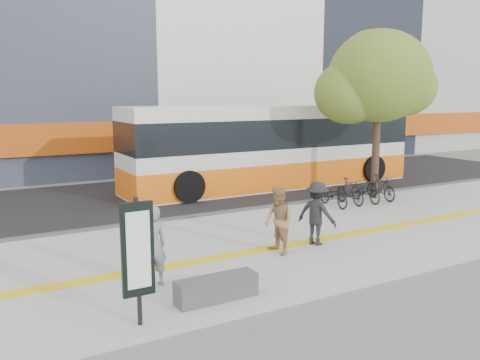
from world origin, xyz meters
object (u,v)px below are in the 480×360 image
bus (273,148)px  seated_woman (152,246)px  bench (217,288)px  pedestrian_tan (279,221)px  street_tree (376,79)px  signboard (138,251)px  pedestrian_dark (317,213)px

bus → seated_woman: (-8.42, -8.44, -0.76)m
bench → pedestrian_tan: 3.19m
bench → seated_woman: (-0.80, 1.26, 0.61)m
seated_woman → pedestrian_tan: bearing=-174.7°
pedestrian_tan → seated_woman: bearing=-81.8°
street_tree → bus: (-2.16, 3.68, -2.84)m
pedestrian_tan → bus: bearing=147.4°
signboard → street_tree: bearing=29.1°
street_tree → pedestrian_tan: size_ratio=3.83×
bench → street_tree: 12.23m
signboard → bus: bus is taller
seated_woman → signboard: bearing=59.7°
pedestrian_tan → pedestrian_dark: 1.29m
seated_woman → pedestrian_dark: 4.72m
signboard → pedestrian_tan: 4.69m
bench → bus: 12.41m
pedestrian_dark → street_tree: bearing=-80.1°
bus → pedestrian_tan: size_ratio=7.80×
bench → bus: bus is taller
bench → signboard: signboard is taller
bench → seated_woman: 1.61m
seated_woman → pedestrian_dark: size_ratio=1.01×
street_tree → seated_woman: (-10.58, -4.76, -3.60)m
signboard → bus: (9.22, 10.01, 0.30)m
bench → pedestrian_tan: (2.59, 1.76, 0.60)m
signboard → pedestrian_dark: bearing=22.1°
signboard → seated_woman: 1.81m
street_tree → pedestrian_tan: 9.10m
street_tree → bus: street_tree is taller
seated_woman → pedestrian_dark: seated_woman is taller
signboard → pedestrian_dark: 5.93m
bench → seated_woman: bearing=122.5°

